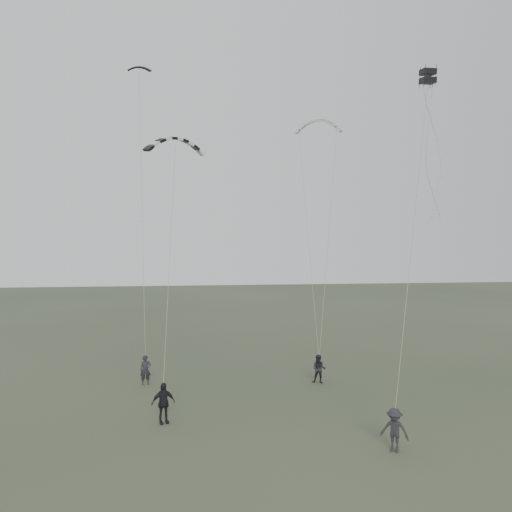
{
  "coord_description": "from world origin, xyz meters",
  "views": [
    {
      "loc": [
        -2.63,
        -23.12,
        8.7
      ],
      "look_at": [
        0.79,
        4.91,
        7.71
      ],
      "focal_mm": 35.0,
      "sensor_mm": 36.0,
      "label": 1
    }
  ],
  "objects": [
    {
      "name": "ground",
      "position": [
        0.0,
        0.0,
        0.0
      ],
      "size": [
        140.0,
        140.0,
        0.0
      ],
      "primitive_type": "plane",
      "color": "#34412A",
      "rests_on": "ground"
    },
    {
      "name": "flyer_left",
      "position": [
        -5.61,
        6.89,
        0.87
      ],
      "size": [
        0.69,
        0.51,
        1.74
      ],
      "primitive_type": "imported",
      "rotation": [
        0.0,
        0.0,
        0.15
      ],
      "color": "black",
      "rests_on": "ground"
    },
    {
      "name": "flyer_right",
      "position": [
        4.73,
        5.9,
        0.85
      ],
      "size": [
        1.02,
        0.92,
        1.71
      ],
      "primitive_type": "imported",
      "rotation": [
        0.0,
        0.0,
        -0.41
      ],
      "color": "black",
      "rests_on": "ground"
    },
    {
      "name": "flyer_center",
      "position": [
        -4.17,
        0.43,
        0.96
      ],
      "size": [
        1.22,
        0.83,
        1.92
      ],
      "primitive_type": "imported",
      "rotation": [
        0.0,
        0.0,
        0.35
      ],
      "color": "black",
      "rests_on": "ground"
    },
    {
      "name": "flyer_far",
      "position": [
        5.42,
        -3.88,
        0.89
      ],
      "size": [
        1.32,
        1.21,
        1.78
      ],
      "primitive_type": "imported",
      "rotation": [
        0.0,
        0.0,
        -0.62
      ],
      "color": "#232327",
      "rests_on": "ground"
    },
    {
      "name": "kite_dark_small",
      "position": [
        -6.2,
        10.2,
        19.8
      ],
      "size": [
        1.52,
        0.68,
        0.63
      ],
      "primitive_type": null,
      "rotation": [
        0.4,
        0.0,
        -0.05
      ],
      "color": "black",
      "rests_on": "flyer_left"
    },
    {
      "name": "kite_pale_large",
      "position": [
        6.48,
        13.48,
        17.5
      ],
      "size": [
        3.65,
        2.22,
        1.6
      ],
      "primitive_type": null,
      "rotation": [
        0.21,
        0.0,
        -0.36
      ],
      "color": "#ADB0B2",
      "rests_on": "flyer_right"
    },
    {
      "name": "kite_striped",
      "position": [
        -3.69,
        4.6,
        14.18
      ],
      "size": [
        3.49,
        2.2,
        1.42
      ],
      "primitive_type": null,
      "rotation": [
        0.2,
        0.0,
        0.37
      ],
      "color": "black",
      "rests_on": "flyer_center"
    },
    {
      "name": "kite_box",
      "position": [
        9.35,
        1.67,
        17.09
      ],
      "size": [
        0.68,
        0.77,
        0.81
      ],
      "primitive_type": null,
      "rotation": [
        0.13,
        0.0,
        0.0
      ],
      "color": "black",
      "rests_on": "flyer_far"
    }
  ]
}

